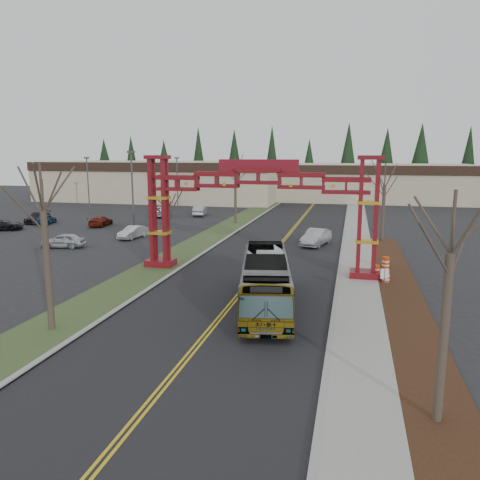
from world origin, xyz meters
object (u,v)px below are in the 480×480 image
(parked_car_near_b, at_px, (133,232))
(bare_tree_median_near, at_px, (43,210))
(parked_car_far_b, at_px, (161,211))
(parked_car_far_c, at_px, (38,217))
(barrel_north, at_px, (386,263))
(light_pole_near, at_px, (132,186))
(bare_tree_right_near, at_px, (451,255))
(transit_bus, at_px, (265,281))
(silver_sedan, at_px, (316,237))
(barrel_south, at_px, (386,277))
(barrel_mid, at_px, (376,271))
(light_pole_mid, at_px, (88,181))
(parked_car_far_a, at_px, (200,211))
(parked_car_mid_a, at_px, (101,221))
(light_pole_far, at_px, (177,180))
(gateway_arch, at_px, (258,195))
(bare_tree_right_far, at_px, (385,186))
(street_sign, at_px, (384,279))
(bare_tree_median_mid, at_px, (166,208))
(parked_car_near_a, at_px, (63,241))
(bare_tree_median_far, at_px, (235,176))
(parked_car_mid_b, at_px, (46,219))
(retail_building_east, at_px, (370,182))
(parked_car_near_c, at_px, (3,225))
(retail_building_west, at_px, (165,180))

(parked_car_near_b, relative_size, bare_tree_median_near, 0.47)
(parked_car_far_b, bearing_deg, parked_car_far_c, 15.44)
(parked_car_near_b, bearing_deg, barrel_north, -8.31)
(bare_tree_median_near, relative_size, light_pole_near, 0.92)
(light_pole_near, bearing_deg, bare_tree_right_near, -50.35)
(transit_bus, height_order, parked_car_near_b, transit_bus)
(silver_sedan, height_order, bare_tree_right_near, bare_tree_right_near)
(barrel_south, height_order, barrel_mid, barrel_south)
(silver_sedan, xyz_separation_m, light_pole_mid, (-36.09, 18.01, 4.12))
(parked_car_far_a, bearing_deg, parked_car_mid_a, 44.20)
(light_pole_mid, xyz_separation_m, barrel_south, (41.99, -31.05, -4.45))
(silver_sedan, height_order, barrel_north, silver_sedan)
(light_pole_far, bearing_deg, light_pole_mid, -150.36)
(gateway_arch, distance_m, bare_tree_right_far, 18.74)
(gateway_arch, bearing_deg, street_sign, -32.80)
(bare_tree_median_mid, xyz_separation_m, barrel_south, (17.39, -2.42, -4.17))
(parked_car_near_a, relative_size, barrel_south, 4.25)
(transit_bus, relative_size, barrel_south, 11.75)
(bare_tree_right_near, distance_m, street_sign, 13.60)
(parked_car_mid_a, distance_m, bare_tree_median_far, 18.10)
(parked_car_mid_b, relative_size, street_sign, 1.68)
(silver_sedan, relative_size, parked_car_far_a, 1.07)
(barrel_south, relative_size, barrel_north, 0.95)
(light_pole_mid, bearing_deg, bare_tree_median_mid, -49.33)
(light_pole_mid, relative_size, street_sign, 3.85)
(retail_building_east, xyz_separation_m, barrel_north, (-0.36, -58.65, -3.00))
(bare_tree_right_far, xyz_separation_m, barrel_mid, (-1.21, -15.32, -5.31))
(parked_car_mid_b, relative_size, barrel_north, 3.64)
(retail_building_east, bearing_deg, parked_car_far_b, -132.32)
(parked_car_near_b, relative_size, light_pole_far, 0.47)
(parked_car_near_c, xyz_separation_m, bare_tree_median_far, (25.62, 12.03, 5.59))
(retail_building_east, xyz_separation_m, parked_car_mid_b, (-41.77, -43.72, -2.88))
(parked_car_mid_a, relative_size, bare_tree_right_far, 0.54)
(parked_car_near_a, xyz_separation_m, parked_car_far_c, (-13.41, 14.16, -0.01))
(transit_bus, height_order, parked_car_far_a, transit_bus)
(transit_bus, relative_size, light_pole_mid, 1.34)
(barrel_south, bearing_deg, light_pole_mid, 143.52)
(silver_sedan, xyz_separation_m, bare_tree_median_near, (-11.49, -26.24, 5.46))
(bare_tree_median_far, relative_size, bare_tree_right_far, 1.06)
(parked_car_near_b, xyz_separation_m, parked_car_mid_a, (-7.95, 7.05, -0.03))
(parked_car_mid_a, relative_size, parked_car_mid_b, 1.17)
(retail_building_west, bearing_deg, barrel_south, -54.37)
(retail_building_east, xyz_separation_m, barrel_south, (-0.61, -62.97, -3.02))
(parked_car_far_b, bearing_deg, parked_car_near_a, 69.99)
(light_pole_mid, bearing_deg, bare_tree_right_near, -48.82)
(light_pole_near, bearing_deg, light_pole_mid, 134.24)
(retail_building_west, distance_m, street_sign, 71.34)
(transit_bus, xyz_separation_m, bare_tree_median_mid, (-10.09, 9.41, 3.06))
(bare_tree_median_near, height_order, bare_tree_median_far, bare_tree_median_near)
(street_sign, bearing_deg, light_pole_mid, 139.25)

